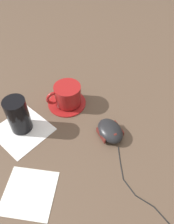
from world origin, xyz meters
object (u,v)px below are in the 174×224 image
object	(u,v)px
saucer	(67,102)
computer_mouse	(110,131)
drinking_glass	(18,115)
coffee_cup	(67,94)

from	to	relation	value
saucer	computer_mouse	bearing A→B (deg)	97.72
saucer	drinking_glass	xyz separation A→B (m)	(0.17, -0.00, 0.06)
drinking_glass	saucer	bearing A→B (deg)	179.38
computer_mouse	drinking_glass	xyz separation A→B (m)	(0.20, -0.19, 0.04)
coffee_cup	computer_mouse	distance (m)	0.19
drinking_glass	computer_mouse	bearing A→B (deg)	135.60
coffee_cup	saucer	bearing A→B (deg)	-32.71
coffee_cup	drinking_glass	xyz separation A→B (m)	(0.17, -0.00, 0.02)
saucer	drinking_glass	world-z (taller)	drinking_glass
computer_mouse	drinking_glass	size ratio (longest dim) A/B	0.93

